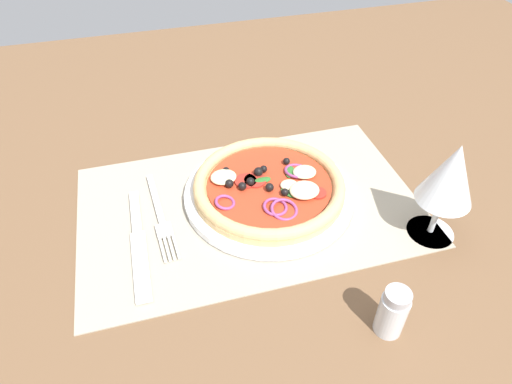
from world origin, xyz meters
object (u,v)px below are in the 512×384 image
object	(u,v)px
knife	(138,243)
plate	(269,193)
fork	(161,219)
wine_glass	(451,176)
pepper_shaker	(392,312)
pizza	(269,185)

from	to	relation	value
knife	plate	bearing A→B (deg)	103.28
fork	wine_glass	bearing A→B (deg)	67.43
plate	wine_glass	size ratio (longest dim) A/B	1.69
pepper_shaker	plate	bearing A→B (deg)	-74.94
fork	knife	world-z (taller)	knife
plate	knife	world-z (taller)	plate
plate	fork	size ratio (longest dim) A/B	1.39
plate	fork	xyz separation A→B (cm)	(16.17, 0.69, -0.35)
fork	pepper_shaker	size ratio (longest dim) A/B	2.70
pizza	fork	distance (cm)	16.34
knife	wine_glass	xyz separation A→B (cm)	(-39.15, 8.38, 9.50)
pizza	fork	world-z (taller)	pizza
fork	wine_glass	size ratio (longest dim) A/B	1.21
fork	wine_glass	world-z (taller)	wine_glass
plate	pepper_shaker	size ratio (longest dim) A/B	3.76
pizza	fork	size ratio (longest dim) A/B	1.24
pizza	wine_glass	world-z (taller)	wine_glass
knife	pepper_shaker	distance (cm)	33.29
plate	knife	size ratio (longest dim) A/B	1.26
knife	pepper_shaker	world-z (taller)	pepper_shaker
fork	wine_glass	xyz separation A→B (cm)	(-35.71, 12.10, 9.54)
fork	plate	bearing A→B (deg)	88.58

